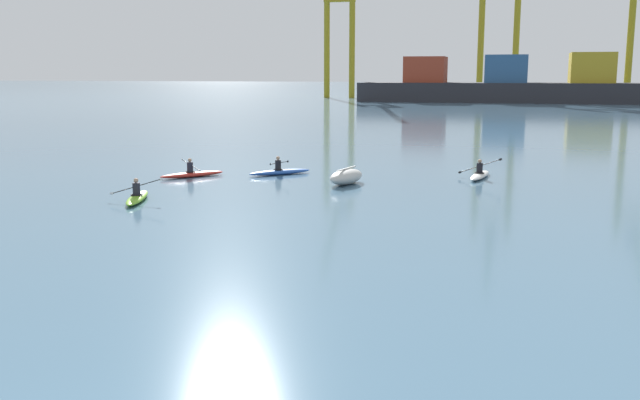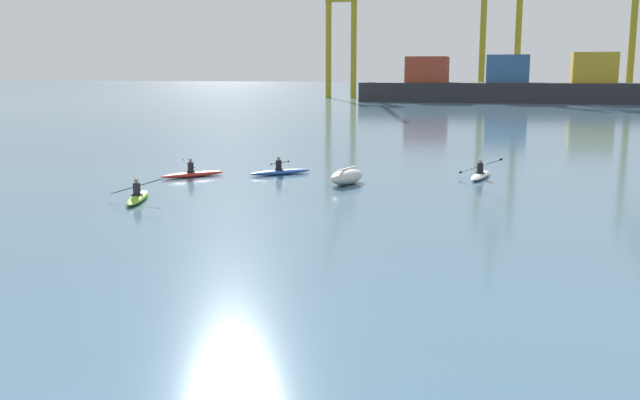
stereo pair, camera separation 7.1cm
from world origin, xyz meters
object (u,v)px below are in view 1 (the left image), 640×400
Objects in this scene: container_barge at (506,86)px; gantry_crane_west at (339,16)px; kayak_red at (192,174)px; capsized_dinghy at (346,177)px; gantry_crane_west_mid at (500,5)px; kayak_blue at (280,171)px; kayak_white at (480,175)px; kayak_lime at (137,197)px.

container_barge is 39.20m from gantry_crane_west.
container_barge is 17.21× the size of kayak_red.
capsized_dinghy is 7.98m from kayak_red.
gantry_crane_west_mid reaches higher than kayak_red.
kayak_white is (9.94, 1.47, 0.00)m from kayak_blue.
kayak_blue is at bearing 69.97° from kayak_lime.
gantry_crane_west_mid is (31.89, -0.58, 1.33)m from gantry_crane_west.
gantry_crane_west_mid is (-2.07, 13.48, 14.96)m from container_barge.
container_barge is at bearing -81.27° from gantry_crane_west_mid.
capsized_dinghy is at bearing -91.93° from gantry_crane_west_mid.
kayak_white is at bearing 8.43° from kayak_blue.
gantry_crane_west_mid reaches higher than kayak_white.
kayak_blue is (-4.00, 2.17, -0.18)m from capsized_dinghy.
kayak_white reaches higher than kayak_lime.
kayak_red is 6.83m from kayak_lime.
gantry_crane_west reaches higher than kayak_red.
kayak_lime is 0.99× the size of kayak_white.
container_barge is 20.24m from gantry_crane_west_mid.
gantry_crane_west is at bearing 103.94° from capsized_dinghy.
kayak_blue is (3.97, 1.96, 0.00)m from kayak_red.
capsized_dinghy is 6.97m from kayak_white.
kayak_red is at bearing -97.97° from container_barge.
capsized_dinghy is at bearing -28.51° from kayak_blue.
kayak_red is at bearing 96.58° from kayak_lime.
kayak_red is at bearing 178.46° from capsized_dinghy.
gantry_crane_west_mid is 11.89× the size of kayak_red.
kayak_blue is 0.83× the size of kayak_white.
capsized_dinghy is 0.97× the size of kayak_blue.
kayak_white is at bearing -89.95° from container_barge.
gantry_crane_west_mid is 10.29× the size of kayak_white.
container_barge is at bearing 86.61° from capsized_dinghy.
kayak_white is at bearing 13.86° from kayak_red.
capsized_dinghy is (28.09, -113.14, -16.20)m from gantry_crane_west.
kayak_white is at bearing 31.54° from capsized_dinghy.
kayak_blue is at bearing -77.75° from gantry_crane_west.
gantry_crane_west is 11.88× the size of kayak_red.
gantry_crane_west reaches higher than capsized_dinghy.
kayak_red is 14.33m from kayak_white.
kayak_blue is (-9.87, -96.90, -2.75)m from container_barge.
gantry_crane_west_mid is 114.34m from kayak_red.
kayak_red is 0.86× the size of kayak_white.
kayak_lime is at bearing -83.42° from kayak_red.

